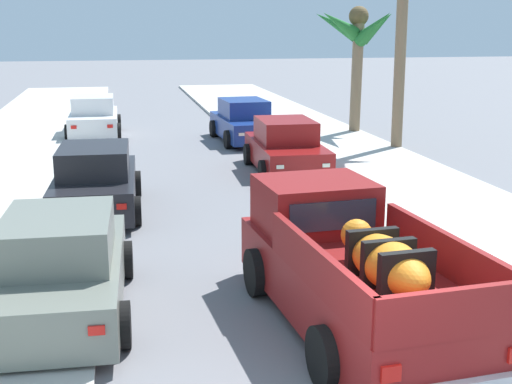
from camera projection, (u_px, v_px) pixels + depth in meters
name	position (u px, v px, depth m)	size (l,w,h in m)	color
sidewalk_right	(376.00, 178.00, 18.74)	(5.16, 60.00, 0.12)	beige
curb_left	(46.00, 194.00, 17.01)	(0.16, 60.00, 0.10)	silver
curb_right	(335.00, 181.00, 18.51)	(0.16, 60.00, 0.10)	silver
pickup_truck	(350.00, 269.00, 9.61)	(2.49, 5.34, 1.80)	maroon
car_left_near	(94.00, 117.00, 26.21)	(2.06, 4.28, 1.54)	silver
car_right_near	(244.00, 122.00, 24.91)	(2.19, 4.33, 1.54)	navy
car_left_mid	(96.00, 181.00, 15.47)	(2.15, 4.31, 1.54)	black
car_right_mid	(61.00, 268.00, 9.96)	(2.15, 4.31, 1.54)	slate
car_left_far	(286.00, 148.00, 19.67)	(2.13, 4.31, 1.54)	maroon
palm_tree_left_fore	(356.00, 34.00, 25.79)	(3.41, 3.54, 4.89)	#846B4C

